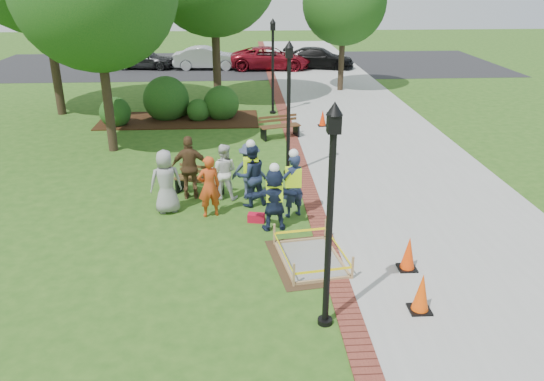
{
  "coord_description": "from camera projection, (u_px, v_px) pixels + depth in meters",
  "views": [
    {
      "loc": [
        -0.25,
        -11.23,
        6.18
      ],
      "look_at": [
        0.5,
        1.2,
        1.0
      ],
      "focal_mm": 35.0,
      "sensor_mm": 36.0,
      "label": 1
    }
  ],
  "objects": [
    {
      "name": "cone_front",
      "position": [
        421.0,
        294.0,
        10.24
      ],
      "size": [
        0.43,
        0.43,
        0.84
      ],
      "color": "black",
      "rests_on": "ground"
    },
    {
      "name": "casual_person_b",
      "position": [
        209.0,
        187.0,
        14.12
      ],
      "size": [
        0.63,
        0.5,
        1.71
      ],
      "color": "#C74217",
      "rests_on": "ground"
    },
    {
      "name": "casual_person_c",
      "position": [
        224.0,
        172.0,
        15.24
      ],
      "size": [
        0.59,
        0.44,
        1.65
      ],
      "color": "silver",
      "rests_on": "ground"
    },
    {
      "name": "casual_person_a",
      "position": [
        166.0,
        182.0,
        14.35
      ],
      "size": [
        0.64,
        0.5,
        1.77
      ],
      "color": "gray",
      "rests_on": "ground"
    },
    {
      "name": "brick_edging",
      "position": [
        289.0,
        131.0,
        22.04
      ],
      "size": [
        0.5,
        60.0,
        0.03
      ],
      "primitive_type": "cube",
      "color": "maroon",
      "rests_on": "ground"
    },
    {
      "name": "shrub_a",
      "position": [
        117.0,
        125.0,
        22.86
      ],
      "size": [
        1.33,
        1.33,
        1.33
      ],
      "primitive_type": "sphere",
      "color": "#134415",
      "rests_on": "ground"
    },
    {
      "name": "tree_right",
      "position": [
        344.0,
        3.0,
        27.82
      ],
      "size": [
        4.43,
        4.43,
        6.85
      ],
      "color": "#3D2D1E",
      "rests_on": "ground"
    },
    {
      "name": "shrub_e",
      "position": [
        181.0,
        116.0,
        24.36
      ],
      "size": [
        0.96,
        0.96,
        0.96
      ],
      "primitive_type": "sphere",
      "color": "#134415",
      "rests_on": "ground"
    },
    {
      "name": "bench_near",
      "position": [
        200.0,
        186.0,
        15.75
      ],
      "size": [
        1.58,
        1.03,
        0.81
      ],
      "color": "brown",
      "rests_on": "ground"
    },
    {
      "name": "lamp_mid",
      "position": [
        289.0,
        99.0,
        16.46
      ],
      "size": [
        0.28,
        0.28,
        4.26
      ],
      "color": "black",
      "rests_on": "ground"
    },
    {
      "name": "lamp_far",
      "position": [
        273.0,
        59.0,
        23.83
      ],
      "size": [
        0.28,
        0.28,
        4.26
      ],
      "color": "black",
      "rests_on": "ground"
    },
    {
      "name": "mulch_bed",
      "position": [
        179.0,
        120.0,
        23.62
      ],
      "size": [
        7.0,
        3.0,
        0.05
      ],
      "primitive_type": "cube",
      "color": "#381E0F",
      "rests_on": "ground"
    },
    {
      "name": "hivis_worker_a",
      "position": [
        274.0,
        197.0,
        13.37
      ],
      "size": [
        0.56,
        0.39,
        1.8
      ],
      "color": "#192A41",
      "rests_on": "ground"
    },
    {
      "name": "cone_back",
      "position": [
        408.0,
        254.0,
        11.69
      ],
      "size": [
        0.41,
        0.41,
        0.81
      ],
      "color": "black",
      "rests_on": "ground"
    },
    {
      "name": "ground",
      "position": [
        254.0,
        248.0,
        12.73
      ],
      "size": [
        100.0,
        100.0,
        0.0
      ],
      "primitive_type": "plane",
      "color": "#285116",
      "rests_on": "ground"
    },
    {
      "name": "cone_far",
      "position": [
        323.0,
        118.0,
        22.59
      ],
      "size": [
        0.37,
        0.37,
        0.72
      ],
      "color": "black",
      "rests_on": "ground"
    },
    {
      "name": "parked_car_a",
      "position": [
        144.0,
        69.0,
        35.99
      ],
      "size": [
        2.66,
        4.94,
        1.53
      ],
      "primitive_type": "imported",
      "rotation": [
        0.0,
        0.0,
        1.44
      ],
      "color": "black",
      "rests_on": "ground"
    },
    {
      "name": "casual_person_e",
      "position": [
        250.0,
        171.0,
        15.22
      ],
      "size": [
        0.61,
        0.48,
        1.68
      ],
      "color": "#353F5C",
      "rests_on": "ground"
    },
    {
      "name": "hivis_worker_b",
      "position": [
        293.0,
        184.0,
        14.07
      ],
      "size": [
        0.66,
        0.57,
        1.91
      ],
      "color": "#17263D",
      "rests_on": "ground"
    },
    {
      "name": "shrub_c",
      "position": [
        199.0,
        120.0,
        23.63
      ],
      "size": [
        1.04,
        1.04,
        1.04
      ],
      "primitive_type": "sphere",
      "color": "#134415",
      "rests_on": "ground"
    },
    {
      "name": "wet_concrete_pad",
      "position": [
        311.0,
        252.0,
        12.1
      ],
      "size": [
        2.03,
        2.53,
        0.55
      ],
      "color": "#47331E",
      "rests_on": "ground"
    },
    {
      "name": "bench_far",
      "position": [
        280.0,
        131.0,
        21.03
      ],
      "size": [
        1.7,
        0.99,
        0.87
      ],
      "color": "brown",
      "rests_on": "ground"
    },
    {
      "name": "hivis_worker_c",
      "position": [
        251.0,
        174.0,
        14.73
      ],
      "size": [
        0.66,
        0.52,
        1.94
      ],
      "color": "#161B3B",
      "rests_on": "ground"
    },
    {
      "name": "lamp_near",
      "position": [
        330.0,
        204.0,
        9.08
      ],
      "size": [
        0.28,
        0.28,
        4.26
      ],
      "color": "black",
      "rests_on": "ground"
    },
    {
      "name": "parking_lot",
      "position": [
        243.0,
        64.0,
        37.61
      ],
      "size": [
        36.0,
        12.0,
        0.01
      ],
      "primitive_type": "cube",
      "color": "black",
      "rests_on": "ground"
    },
    {
      "name": "casual_person_d",
      "position": [
        190.0,
        168.0,
        15.22
      ],
      "size": [
        0.61,
        0.41,
        1.87
      ],
      "color": "brown",
      "rests_on": "ground"
    },
    {
      "name": "shrub_d",
      "position": [
        222.0,
        118.0,
        23.96
      ],
      "size": [
        1.59,
        1.59,
        1.59
      ],
      "primitive_type": "sphere",
      "color": "#134415",
      "rests_on": "ground"
    },
    {
      "name": "parked_car_c",
      "position": [
        271.0,
        69.0,
        35.84
      ],
      "size": [
        2.47,
        5.08,
        1.62
      ],
      "primitive_type": "imported",
      "rotation": [
        0.0,
        0.0,
        1.51
      ],
      "color": "maroon",
      "rests_on": "ground"
    },
    {
      "name": "toolbox",
      "position": [
        256.0,
        218.0,
        14.06
      ],
      "size": [
        0.49,
        0.33,
        0.22
      ],
      "primitive_type": "cube",
      "rotation": [
        0.0,
        0.0,
        -0.2
      ],
      "color": "red",
      "rests_on": "ground"
    },
    {
      "name": "sidewalk",
      "position": [
        366.0,
        129.0,
        22.22
      ],
      "size": [
        6.0,
        60.0,
        0.02
      ],
      "primitive_type": "cube",
      "color": "#9E9E99",
      "rests_on": "ground"
    },
    {
      "name": "parked_car_d",
      "position": [
        319.0,
        68.0,
        36.21
      ],
      "size": [
        3.09,
        4.94,
        1.49
      ],
      "primitive_type": "imported",
      "rotation": [
        0.0,
        0.0,
        1.31
      ],
      "color": "black",
      "rests_on": "ground"
    },
    {
      "name": "shrub_b",
      "position": [
        168.0,
        118.0,
        23.96
      ],
      "size": [
        2.04,
        2.04,
        2.04
      ],
      "primitive_type": "sphere",
      "color": "#134415",
      "rests_on": "ground"
    },
    {
      "name": "parked_car_b",
      "position": [
        208.0,
        69.0,
        35.86
      ],
      "size": [
        2.4,
        5.05,
        1.61
      ],
      "primitive_type": "imported",
      "rotation": [
        0.0,
        0.0,
        1.52
      ],
      "color": "#B8B8BD",
      "rests_on": "ground"
    }
  ]
}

